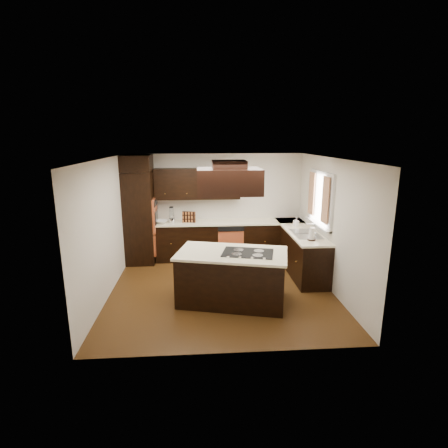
{
  "coord_description": "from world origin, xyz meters",
  "views": [
    {
      "loc": [
        -0.4,
        -6.29,
        2.85
      ],
      "look_at": [
        0.1,
        0.6,
        1.15
      ],
      "focal_mm": 28.0,
      "sensor_mm": 36.0,
      "label": 1
    }
  ],
  "objects_px": {
    "island": "(232,278)",
    "spice_rack": "(189,217)",
    "oven_column": "(140,218)",
    "range_hood": "(229,181)"
  },
  "relations": [
    {
      "from": "island",
      "to": "spice_rack",
      "type": "xyz_separation_m",
      "value": [
        -0.8,
        2.3,
        0.61
      ]
    },
    {
      "from": "spice_rack",
      "to": "island",
      "type": "bearing_deg",
      "value": -55.09
    },
    {
      "from": "oven_column",
      "to": "island",
      "type": "distance_m",
      "value": 3.02
    },
    {
      "from": "oven_column",
      "to": "island",
      "type": "xyz_separation_m",
      "value": [
        1.93,
        -2.24,
        -0.62
      ]
    },
    {
      "from": "island",
      "to": "range_hood",
      "type": "height_order",
      "value": "range_hood"
    },
    {
      "from": "range_hood",
      "to": "spice_rack",
      "type": "bearing_deg",
      "value": 107.79
    },
    {
      "from": "oven_column",
      "to": "range_hood",
      "type": "height_order",
      "value": "range_hood"
    },
    {
      "from": "oven_column",
      "to": "island",
      "type": "height_order",
      "value": "oven_column"
    },
    {
      "from": "oven_column",
      "to": "spice_rack",
      "type": "bearing_deg",
      "value": 3.21
    },
    {
      "from": "oven_column",
      "to": "spice_rack",
      "type": "xyz_separation_m",
      "value": [
        1.13,
        0.06,
        -0.01
      ]
    }
  ]
}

